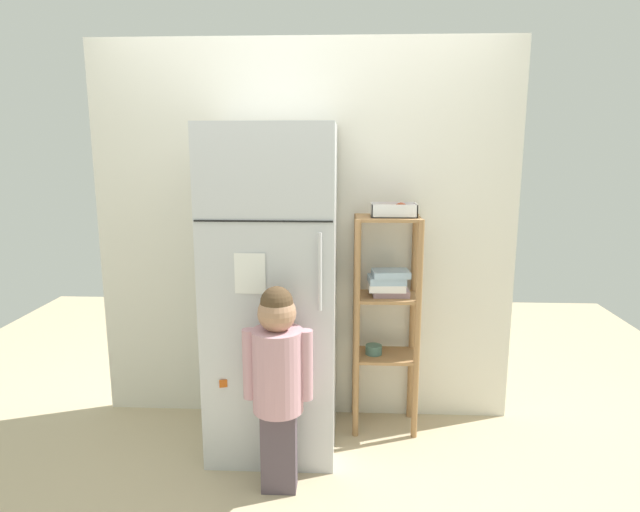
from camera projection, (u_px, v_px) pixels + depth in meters
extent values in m
plane|color=tan|center=(300.00, 441.00, 3.23)|extent=(6.00, 6.00, 0.00)
cube|color=silver|center=(304.00, 236.00, 3.38)|extent=(2.56, 0.03, 2.32)
cube|color=silver|center=(274.00, 290.00, 3.08)|extent=(0.69, 0.67, 1.82)
cube|color=black|center=(263.00, 221.00, 2.66)|extent=(0.68, 0.01, 0.01)
cylinder|color=silver|center=(320.00, 272.00, 2.67)|extent=(0.02, 0.02, 0.39)
cube|color=white|center=(250.00, 274.00, 2.71)|extent=(0.15, 0.01, 0.20)
cube|color=#C121E8|center=(287.00, 369.00, 2.80)|extent=(0.04, 0.02, 0.04)
cube|color=#E63389|center=(251.00, 359.00, 2.80)|extent=(0.04, 0.02, 0.04)
cube|color=#CF5815|center=(223.00, 384.00, 2.83)|extent=(0.04, 0.02, 0.04)
cube|color=gold|center=(302.00, 360.00, 2.79)|extent=(0.02, 0.01, 0.02)
cube|color=#4D424C|center=(279.00, 450.00, 2.74)|extent=(0.17, 0.11, 0.43)
cylinder|color=#BF8C99|center=(278.00, 370.00, 2.66)|extent=(0.25, 0.25, 0.41)
sphere|color=#BF8C99|center=(279.00, 327.00, 2.69)|extent=(0.11, 0.11, 0.11)
sphere|color=#A87A5B|center=(277.00, 313.00, 2.60)|extent=(0.18, 0.18, 0.18)
sphere|color=#4C3823|center=(277.00, 303.00, 2.59)|extent=(0.16, 0.16, 0.16)
cylinder|color=#BF8C99|center=(250.00, 364.00, 2.66)|extent=(0.07, 0.07, 0.35)
cylinder|color=#BF8C99|center=(306.00, 365.00, 2.65)|extent=(0.07, 0.07, 0.35)
cylinder|color=#9E7247|center=(357.00, 332.00, 3.17)|extent=(0.04, 0.04, 1.30)
cylinder|color=#9E7247|center=(417.00, 333.00, 3.15)|extent=(0.04, 0.04, 1.30)
cylinder|color=#9E7247|center=(356.00, 318.00, 3.41)|extent=(0.04, 0.04, 1.30)
cylinder|color=#9E7247|center=(412.00, 319.00, 3.40)|extent=(0.04, 0.04, 1.30)
cube|color=#9E7247|center=(388.00, 218.00, 3.16)|extent=(0.37, 0.27, 0.02)
cube|color=#9E7247|center=(386.00, 297.00, 3.25)|extent=(0.37, 0.27, 0.02)
cube|color=#9E7247|center=(385.00, 356.00, 3.32)|extent=(0.37, 0.27, 0.02)
cube|color=#B293A3|center=(390.00, 292.00, 3.25)|extent=(0.22, 0.16, 0.04)
cube|color=white|center=(386.00, 286.00, 3.22)|extent=(0.22, 0.16, 0.04)
cube|color=#99B2C6|center=(387.00, 279.00, 3.22)|extent=(0.22, 0.17, 0.04)
cube|color=#99B2C6|center=(391.00, 273.00, 3.20)|extent=(0.22, 0.17, 0.04)
cylinder|color=#4C7266|center=(374.00, 350.00, 3.32)|extent=(0.10, 0.10, 0.06)
cube|color=white|center=(393.00, 216.00, 3.15)|extent=(0.26, 0.16, 0.01)
cube|color=white|center=(395.00, 212.00, 3.07)|extent=(0.26, 0.01, 0.08)
cube|color=white|center=(393.00, 208.00, 3.22)|extent=(0.26, 0.01, 0.08)
cube|color=white|center=(372.00, 210.00, 3.15)|extent=(0.01, 0.16, 0.08)
cube|color=white|center=(416.00, 210.00, 3.14)|extent=(0.01, 0.16, 0.08)
sphere|color=red|center=(399.00, 209.00, 3.15)|extent=(0.07, 0.07, 0.07)
sphere|color=#963C24|center=(401.00, 209.00, 3.12)|extent=(0.08, 0.08, 0.08)
sphere|color=#C83F28|center=(387.00, 210.00, 3.13)|extent=(0.06, 0.06, 0.06)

